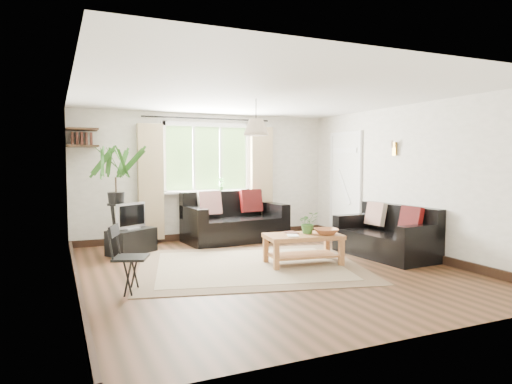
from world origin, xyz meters
name	(u,v)px	position (x,y,z in m)	size (l,w,h in m)	color
floor	(268,269)	(0.00, 0.00, 0.00)	(5.50, 5.50, 0.00)	black
ceiling	(268,95)	(0.00, 0.00, 2.40)	(5.50, 5.50, 0.00)	white
wall_back	(207,176)	(0.00, 2.75, 1.20)	(5.00, 0.02, 2.40)	beige
wall_front	(410,198)	(0.00, -2.75, 1.20)	(5.00, 0.02, 2.40)	beige
wall_left	(73,187)	(-2.50, 0.00, 1.20)	(0.02, 5.50, 2.40)	beige
wall_right	(409,180)	(2.50, 0.00, 1.20)	(0.02, 5.50, 2.40)	beige
rug	(249,265)	(-0.17, 0.26, 0.01)	(3.11, 2.67, 0.02)	#BCB192
window	(207,158)	(0.00, 2.71, 1.55)	(2.50, 0.16, 2.16)	white
door	(345,187)	(2.47, 1.70, 1.00)	(0.06, 0.96, 2.06)	silver
corner_shelf	(82,138)	(-2.25, 2.50, 1.89)	(0.50, 0.50, 0.34)	black
pendant_lamp	(256,123)	(0.00, 0.40, 2.05)	(0.36, 0.36, 0.54)	beige
wall_sconce	(393,146)	(2.43, 0.30, 1.74)	(0.12, 0.12, 0.28)	beige
sofa_back	(235,218)	(0.38, 2.22, 0.44)	(1.86, 0.93, 0.88)	black
sofa_right	(385,232)	(2.04, 0.00, 0.38)	(0.81, 1.62, 0.76)	black
coffee_table	(303,249)	(0.58, 0.03, 0.22)	(1.08, 0.59, 0.44)	brown
table_plant	(308,223)	(0.69, 0.06, 0.60)	(0.29, 0.25, 0.32)	#356628
bowl	(326,231)	(0.88, -0.11, 0.49)	(0.35, 0.35, 0.09)	#A25E37
book_a	(288,236)	(0.30, -0.03, 0.45)	(0.15, 0.21, 0.02)	white
book_b	(286,233)	(0.38, 0.17, 0.45)	(0.16, 0.22, 0.02)	brown
tv_stand	(132,241)	(-1.58, 1.82, 0.20)	(0.75, 0.42, 0.40)	black
tv	(131,215)	(-1.58, 1.82, 0.63)	(0.58, 0.19, 0.44)	#A5A5AA
palm_stand	(116,200)	(-1.79, 1.95, 0.88)	(0.68, 0.68, 1.76)	black
folding_chair	(131,259)	(-1.92, -0.40, 0.39)	(0.40, 0.40, 0.78)	black
sill_plant	(221,183)	(0.25, 2.63, 1.06)	(0.14, 0.10, 0.27)	#2D6023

